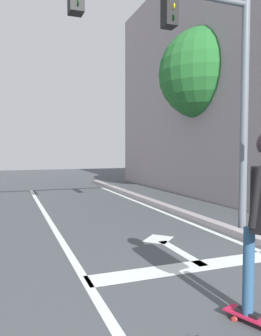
{
  "coord_description": "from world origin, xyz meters",
  "views": [
    {
      "loc": [
        -0.88,
        1.77,
        1.71
      ],
      "look_at": [
        1.0,
        6.74,
        1.4
      ],
      "focal_mm": 35.31,
      "sensor_mm": 36.0,
      "label": 1
    }
  ],
  "objects": [
    {
      "name": "lane_line_center",
      "position": [
        0.05,
        6.0,
        0.0
      ],
      "size": [
        0.12,
        20.0,
        0.01
      ],
      "primitive_type": "cube",
      "color": "silver",
      "rests_on": "ground"
    },
    {
      "name": "stop_bar",
      "position": [
        1.64,
        5.86,
        0.0
      ],
      "size": [
        3.17,
        0.4,
        0.01
      ],
      "primitive_type": "cube",
      "color": "silver",
      "rests_on": "ground"
    },
    {
      "name": "lane_arrow_stem",
      "position": [
        1.8,
        6.51,
        0.0
      ],
      "size": [
        0.16,
        1.4,
        0.01
      ],
      "primitive_type": "cube",
      "color": "silver",
      "rests_on": "ground"
    },
    {
      "name": "lane_arrow_head",
      "position": [
        1.8,
        7.36,
        0.0
      ],
      "size": [
        0.71,
        0.71,
        0.01
      ],
      "primitive_type": "cube",
      "rotation": [
        0.0,
        0.0,
        0.79
      ],
      "color": "silver",
      "rests_on": "ground"
    },
    {
      "name": "traffic_signal_mast",
      "position": [
        2.28,
        7.36,
        3.59
      ],
      "size": [
        5.3,
        0.34,
        5.04
      ],
      "color": "slate",
      "rests_on": "ground"
    },
    {
      "name": "roadside_tree",
      "position": [
        5.6,
        11.74,
        4.31
      ],
      "size": [
        3.14,
        3.14,
        5.9
      ],
      "color": "brown",
      "rests_on": "ground"
    }
  ]
}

